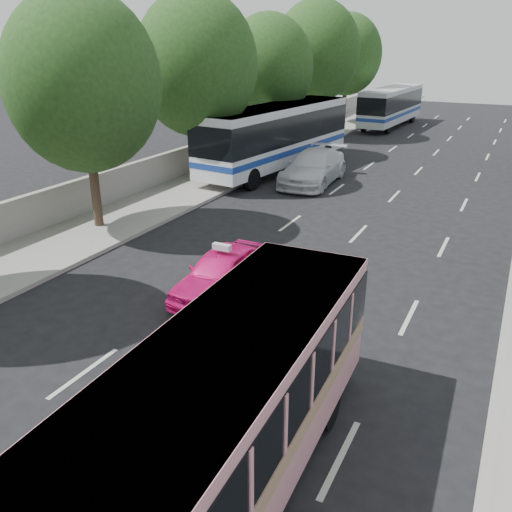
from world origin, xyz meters
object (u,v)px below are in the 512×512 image
Objects in this scene: white_pickup at (314,167)px; pink_taxi at (222,272)px; tour_coach_rear at (392,103)px; tour_coach_front at (277,132)px; pink_bus at (214,419)px.

pink_taxi is at bearing -82.87° from white_pickup.
white_pickup is 0.53× the size of tour_coach_rear.
tour_coach_front is (-2.86, 1.67, 1.36)m from white_pickup.
tour_coach_front reaches higher than tour_coach_rear.
pink_bus is 42.50m from tour_coach_rear.
tour_coach_rear reaches higher than white_pickup.
tour_coach_front reaches higher than white_pickup.
tour_coach_front is (-9.08, 22.33, 0.39)m from pink_bus.
tour_coach_front is at bearing 108.51° from pink_taxi.
tour_coach_rear is (-3.40, 34.87, 1.23)m from pink_taxi.
tour_coach_front is (-5.20, 15.33, 1.50)m from pink_taxi.
tour_coach_rear is at bearing 91.75° from tour_coach_front.
white_pickup is at bearing -23.26° from tour_coach_front.
pink_bus is 2.23× the size of pink_taxi.
pink_taxi is at bearing -64.24° from tour_coach_front.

